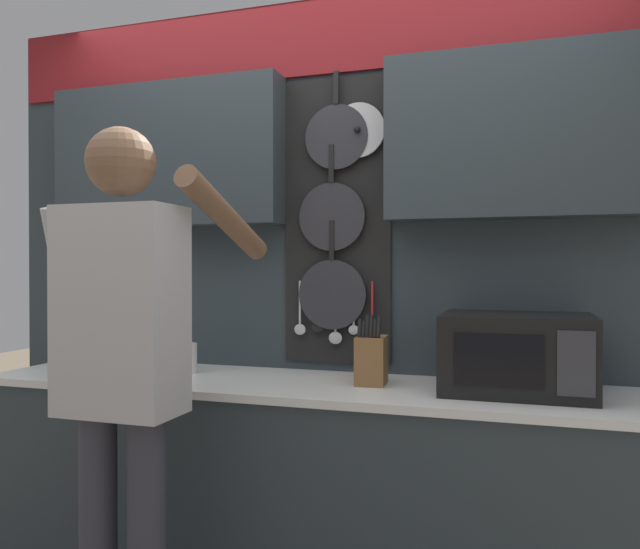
{
  "coord_description": "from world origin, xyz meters",
  "views": [
    {
      "loc": [
        0.82,
        -2.29,
        1.34
      ],
      "look_at": [
        0.02,
        0.19,
        1.32
      ],
      "focal_mm": 35.0,
      "sensor_mm": 36.0,
      "label": 1
    }
  ],
  "objects_px": {
    "microwave": "(517,353)",
    "knife_block": "(371,359)",
    "utensil_crock": "(183,354)",
    "person": "(124,352)"
  },
  "relations": [
    {
      "from": "microwave",
      "to": "knife_block",
      "type": "distance_m",
      "value": 0.53
    },
    {
      "from": "microwave",
      "to": "person",
      "type": "xyz_separation_m",
      "value": [
        -1.19,
        -0.63,
        0.04
      ]
    },
    {
      "from": "person",
      "to": "utensil_crock",
      "type": "bearing_deg",
      "value": 103.74
    },
    {
      "from": "knife_block",
      "to": "person",
      "type": "xyz_separation_m",
      "value": [
        -0.66,
        -0.63,
        0.08
      ]
    },
    {
      "from": "utensil_crock",
      "to": "person",
      "type": "distance_m",
      "value": 0.65
    },
    {
      "from": "person",
      "to": "knife_block",
      "type": "bearing_deg",
      "value": 43.44
    },
    {
      "from": "knife_block",
      "to": "utensil_crock",
      "type": "relative_size",
      "value": 0.82
    },
    {
      "from": "utensil_crock",
      "to": "person",
      "type": "relative_size",
      "value": 0.18
    },
    {
      "from": "microwave",
      "to": "utensil_crock",
      "type": "bearing_deg",
      "value": 179.96
    },
    {
      "from": "microwave",
      "to": "knife_block",
      "type": "height_order",
      "value": "microwave"
    }
  ]
}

